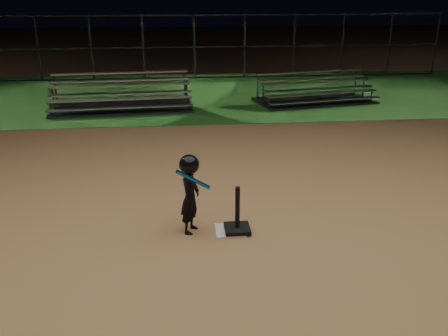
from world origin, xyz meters
The scene contains 8 objects.
ground centered at (0.00, 0.00, 0.00)m, with size 80.00×80.00×0.00m, color #9E7047.
grass_strip centered at (0.00, 10.00, 0.01)m, with size 60.00×8.00×0.01m, color #1D521A.
home_plate centered at (0.00, 0.00, 0.01)m, with size 0.45×0.45×0.02m, color beige.
batting_tee centered at (0.10, -0.03, 0.15)m, with size 0.38×0.38×0.71m.
child_batter centered at (-0.60, 0.06, 0.65)m, with size 0.51×0.54×1.23m.
bleacher_left centered at (-2.42, 8.12, 0.21)m, with size 4.27×2.31×1.01m.
bleacher_right centered at (3.67, 8.47, 0.19)m, with size 3.95×2.45×0.90m.
backstop_fence centered at (0.00, 13.00, 1.25)m, with size 20.08×0.08×2.50m.
Camera 1 is at (-0.73, -6.47, 3.49)m, focal length 38.58 mm.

